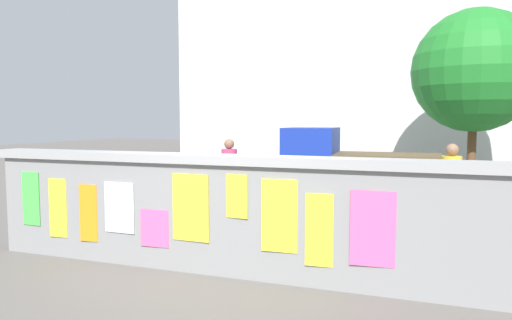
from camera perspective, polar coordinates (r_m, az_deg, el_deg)
ground at (r=13.92m, az=9.51°, el=-3.57°), size 60.00×60.00×0.00m
poster_wall at (r=6.18m, az=-3.92°, el=-6.47°), size 7.40×0.42×1.58m
auto_rickshaw_truck at (r=11.29m, az=11.69°, el=-0.96°), size 3.66×1.66×1.85m
motorcycle at (r=7.81m, az=-0.55°, el=-6.68°), size 1.90×0.56×0.87m
bicycle_near at (r=9.72m, az=-10.58°, el=-5.06°), size 1.71×0.44×0.95m
bicycle_far at (r=7.56m, az=23.09°, el=-8.23°), size 1.71×0.44×0.95m
person_walking at (r=10.26m, az=-3.28°, el=-0.96°), size 0.47×0.47×1.62m
person_bystander at (r=8.93m, az=22.71°, el=-2.20°), size 0.47×0.47×1.62m
tree_roadside at (r=15.74m, az=25.13°, el=9.80°), size 3.69×3.69×5.36m
building_background at (r=22.12m, az=10.07°, el=11.11°), size 14.00×5.39×8.88m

